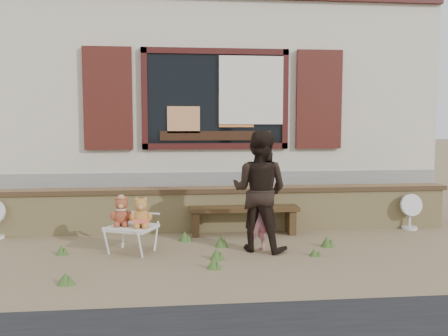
{
  "coord_description": "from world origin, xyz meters",
  "views": [
    {
      "loc": [
        -0.7,
        -6.14,
        1.65
      ],
      "look_at": [
        0.0,
        0.6,
        1.0
      ],
      "focal_mm": 38.0,
      "sensor_mm": 36.0,
      "label": 1
    }
  ],
  "objects": [
    {
      "name": "ground",
      "position": [
        0.0,
        0.0,
        0.0
      ],
      "size": [
        80.0,
        80.0,
        0.0
      ],
      "primitive_type": "plane",
      "color": "brown",
      "rests_on": "ground"
    },
    {
      "name": "shopfront",
      "position": [
        0.0,
        4.49,
        2.0
      ],
      "size": [
        8.04,
        5.13,
        4.0
      ],
      "color": "#B9AF95",
      "rests_on": "ground"
    },
    {
      "name": "brick_wall",
      "position": [
        0.0,
        1.0,
        0.34
      ],
      "size": [
        7.1,
        0.36,
        0.67
      ],
      "color": "tan",
      "rests_on": "ground"
    },
    {
      "name": "bench",
      "position": [
        0.3,
        0.69,
        0.3
      ],
      "size": [
        1.63,
        0.38,
        0.42
      ],
      "rotation": [
        0.0,
        0.0,
        -0.02
      ],
      "color": "#382613",
      "rests_on": "ground"
    },
    {
      "name": "folding_chair",
      "position": [
        -1.26,
        -0.14,
        0.31
      ],
      "size": [
        0.71,
        0.68,
        0.34
      ],
      "rotation": [
        0.0,
        0.0,
        -0.42
      ],
      "color": "beige",
      "rests_on": "ground"
    },
    {
      "name": "teddy_bear_left",
      "position": [
        -1.39,
        -0.08,
        0.53
      ],
      "size": [
        0.35,
        0.33,
        0.38
      ],
      "primitive_type": null,
      "rotation": [
        0.0,
        0.0,
        -0.42
      ],
      "color": "brown",
      "rests_on": "folding_chair"
    },
    {
      "name": "teddy_bear_right",
      "position": [
        -1.13,
        -0.2,
        0.53
      ],
      "size": [
        0.35,
        0.33,
        0.38
      ],
      "primitive_type": null,
      "rotation": [
        0.0,
        0.0,
        -0.42
      ],
      "color": "#9B652B",
      "rests_on": "folding_chair"
    },
    {
      "name": "child",
      "position": [
        0.33,
        -0.23,
        0.45
      ],
      "size": [
        0.38,
        0.31,
        0.9
      ],
      "primitive_type": "imported",
      "rotation": [
        0.0,
        0.0,
        3.5
      ],
      "color": "pink",
      "rests_on": "ground"
    },
    {
      "name": "adult",
      "position": [
        0.38,
        -0.19,
        0.78
      ],
      "size": [
        0.95,
        0.88,
        1.55
      ],
      "primitive_type": "imported",
      "rotation": [
        0.0,
        0.0,
        2.63
      ],
      "color": "black",
      "rests_on": "ground"
    },
    {
      "name": "fan_right",
      "position": [
        2.92,
        0.76,
        0.28
      ],
      "size": [
        0.35,
        0.24,
        0.56
      ],
      "rotation": [
        0.0,
        0.0,
        0.04
      ],
      "color": "silver",
      "rests_on": "ground"
    },
    {
      "name": "grass_tufts",
      "position": [
        -0.39,
        -0.37,
        0.07
      ],
      "size": [
        3.59,
        1.85,
        0.15
      ],
      "color": "#3A5723",
      "rests_on": "ground"
    }
  ]
}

